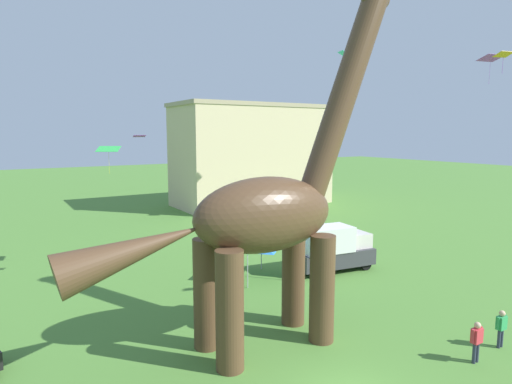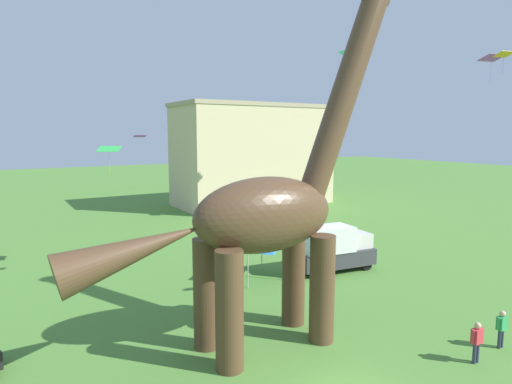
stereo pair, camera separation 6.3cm
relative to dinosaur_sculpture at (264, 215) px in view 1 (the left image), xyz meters
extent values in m
cylinder|color=#513823|center=(2.46, 1.10, -3.48)|extent=(1.15, 1.15, 4.96)
cylinder|color=#513823|center=(2.46, -1.10, -3.48)|extent=(1.15, 1.15, 4.96)
cylinder|color=#513823|center=(-2.30, 1.10, -3.48)|extent=(1.15, 1.15, 4.96)
cylinder|color=#513823|center=(-2.30, -1.10, -3.48)|extent=(1.15, 1.15, 4.96)
ellipsoid|color=#513823|center=(0.08, 0.00, 0.00)|extent=(6.79, 2.92, 3.34)
cylinder|color=#513823|center=(4.48, 0.00, 5.35)|extent=(4.88, 1.25, 9.67)
cone|color=#513823|center=(-5.61, 0.00, -0.76)|extent=(5.96, 1.67, 2.83)
cube|color=#38383D|center=(9.87, 6.40, -5.01)|extent=(5.83, 2.82, 1.10)
cube|color=silver|center=(11.71, 6.40, -3.96)|extent=(2.03, 2.15, 1.00)
cube|color=silver|center=(9.08, 6.40, -3.61)|extent=(3.82, 2.47, 1.70)
cylinder|color=black|center=(11.88, 7.45, -5.56)|extent=(0.83, 0.36, 0.80)
cylinder|color=black|center=(11.88, 5.35, -5.56)|extent=(0.83, 0.36, 0.80)
cylinder|color=black|center=(8.19, 7.45, -5.56)|extent=(0.83, 0.36, 0.80)
cylinder|color=black|center=(8.19, 5.35, -5.56)|extent=(0.83, 0.36, 0.80)
cylinder|color=#2D3347|center=(8.74, -5.79, -5.54)|extent=(0.14, 0.14, 0.85)
cylinder|color=#2D3347|center=(8.95, -5.79, -5.54)|extent=(0.14, 0.14, 0.85)
cube|color=green|center=(8.85, -5.79, -4.81)|extent=(0.46, 0.28, 0.60)
sphere|color=tan|center=(8.85, -5.79, -4.37)|extent=(0.27, 0.27, 0.27)
cylinder|color=green|center=(8.58, -5.79, -4.78)|extent=(0.11, 0.11, 0.57)
cylinder|color=green|center=(9.11, -5.79, -4.78)|extent=(0.11, 0.11, 0.57)
cylinder|color=#2D3347|center=(6.57, -5.98, -5.52)|extent=(0.15, 0.15, 0.88)
cylinder|color=#2D3347|center=(6.78, -5.98, -5.52)|extent=(0.15, 0.15, 0.88)
cube|color=#D1333D|center=(6.68, -5.98, -4.78)|extent=(0.47, 0.29, 0.62)
sphere|color=tan|center=(6.68, -5.98, -4.33)|extent=(0.27, 0.27, 0.27)
cylinder|color=#D1333D|center=(6.40, -5.98, -4.74)|extent=(0.12, 0.12, 0.59)
cylinder|color=#D1333D|center=(6.95, -5.98, -4.74)|extent=(0.12, 0.12, 0.59)
cylinder|color=#B2B2B7|center=(5.74, 9.31, -4.91)|extent=(0.06, 0.06, 2.10)
cylinder|color=#B2B2B7|center=(5.74, 6.61, -4.91)|extent=(0.06, 0.06, 2.10)
cylinder|color=#B2B2B7|center=(3.04, 9.31, -4.91)|extent=(0.06, 0.06, 2.10)
cylinder|color=#B2B2B7|center=(3.04, 6.61, -4.91)|extent=(0.06, 0.06, 2.10)
pyramid|color=#287AE5|center=(4.39, 7.96, -3.41)|extent=(3.15, 3.15, 0.90)
cube|color=purple|center=(-2.27, 10.35, 3.36)|extent=(0.79, 0.63, 0.13)
cube|color=white|center=(5.88, 4.04, -0.56)|extent=(1.39, 1.27, 0.37)
cylinder|color=yellow|center=(5.88, 4.04, -1.30)|extent=(0.01, 0.01, 1.14)
cube|color=green|center=(-3.20, 14.38, 2.49)|extent=(1.81, 1.65, 0.35)
cylinder|color=yellow|center=(-3.20, 14.38, 1.53)|extent=(0.01, 0.01, 1.48)
cube|color=orange|center=(10.81, -3.86, 7.19)|extent=(0.88, 0.75, 0.19)
cylinder|color=purple|center=(10.81, -3.86, 6.70)|extent=(0.01, 0.01, 0.76)
cube|color=purple|center=(21.35, 3.06, 8.92)|extent=(1.83, 1.52, 0.33)
cylinder|color=purple|center=(21.35, 3.06, 7.88)|extent=(0.01, 0.01, 1.60)
cube|color=#19B2B7|center=(20.35, 17.43, 11.29)|extent=(1.05, 1.31, 0.40)
cube|color=#CCB78E|center=(19.82, 34.08, 0.42)|extent=(20.16, 9.33, 12.76)
cube|color=tan|center=(19.82, 34.08, 7.05)|extent=(20.56, 9.52, 0.50)
camera|label=1|loc=(-10.02, -15.73, 3.54)|focal=30.53mm
camera|label=2|loc=(-9.96, -15.76, 3.54)|focal=30.53mm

